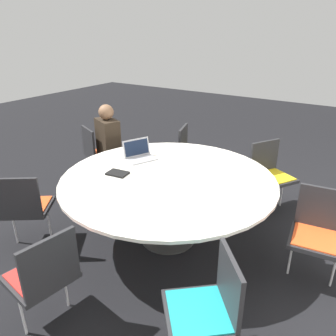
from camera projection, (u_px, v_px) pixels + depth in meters
ground_plane at (168, 238)px, 3.56m from camera, size 16.00×16.00×0.00m
conference_table at (168, 185)px, 3.31m from camera, size 2.14×2.14×0.73m
chair_0 at (98, 151)px, 4.66m from camera, size 0.56×0.57×0.84m
chair_1 at (25, 204)px, 3.24m from camera, size 0.60×0.60×0.84m
chair_2 at (44, 273)px, 2.34m from camera, size 0.50×0.48×0.84m
chair_3 at (209, 304)px, 2.07m from camera, size 0.61×0.61×0.84m
chair_4 at (318, 229)px, 2.84m from camera, size 0.47×0.49×0.84m
chair_5 at (270, 171)px, 4.00m from camera, size 0.59×0.59×0.84m
chair_6 at (192, 151)px, 4.64m from camera, size 0.54×0.53×0.84m
person_0 at (109, 141)px, 4.44m from camera, size 0.35×0.42×1.19m
laptop at (139, 154)px, 3.71m from camera, size 0.40×0.35×0.21m
spiral_notebook at (117, 173)px, 3.33m from camera, size 0.18×0.23×0.02m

